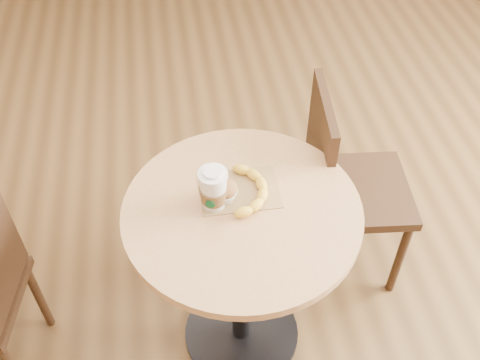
{
  "coord_description": "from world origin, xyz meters",
  "views": [
    {
      "loc": [
        -0.06,
        -1.18,
        2.01
      ],
      "look_at": [
        0.11,
        -0.06,
        0.83
      ],
      "focal_mm": 42.0,
      "sensor_mm": 36.0,
      "label": 1
    }
  ],
  "objects_px": {
    "cafe_table": "(242,251)",
    "chair_right": "(344,183)",
    "coffee_cup": "(213,190)",
    "muffin": "(224,191)",
    "banana": "(251,189)"
  },
  "relations": [
    {
      "from": "banana",
      "to": "chair_right",
      "type": "bearing_deg",
      "value": 42.88
    },
    {
      "from": "muffin",
      "to": "chair_right",
      "type": "bearing_deg",
      "value": 27.88
    },
    {
      "from": "coffee_cup",
      "to": "cafe_table",
      "type": "bearing_deg",
      "value": 3.24
    },
    {
      "from": "muffin",
      "to": "banana",
      "type": "bearing_deg",
      "value": 9.04
    },
    {
      "from": "chair_right",
      "to": "coffee_cup",
      "type": "xyz_separation_m",
      "value": [
        -0.52,
        -0.27,
        0.34
      ]
    },
    {
      "from": "chair_right",
      "to": "cafe_table",
      "type": "bearing_deg",
      "value": 129.92
    },
    {
      "from": "coffee_cup",
      "to": "muffin",
      "type": "relative_size",
      "value": 1.81
    },
    {
      "from": "banana",
      "to": "cafe_table",
      "type": "bearing_deg",
      "value": -110.81
    },
    {
      "from": "cafe_table",
      "to": "chair_right",
      "type": "relative_size",
      "value": 0.86
    },
    {
      "from": "cafe_table",
      "to": "banana",
      "type": "relative_size",
      "value": 3.2
    },
    {
      "from": "chair_right",
      "to": "coffee_cup",
      "type": "relative_size",
      "value": 6.03
    },
    {
      "from": "chair_right",
      "to": "muffin",
      "type": "xyz_separation_m",
      "value": [
        -0.48,
        -0.26,
        0.31
      ]
    },
    {
      "from": "cafe_table",
      "to": "coffee_cup",
      "type": "distance_m",
      "value": 0.29
    },
    {
      "from": "cafe_table",
      "to": "chair_right",
      "type": "xyz_separation_m",
      "value": [
        0.44,
        0.3,
        -0.06
      ]
    },
    {
      "from": "coffee_cup",
      "to": "banana",
      "type": "bearing_deg",
      "value": 35.28
    }
  ]
}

